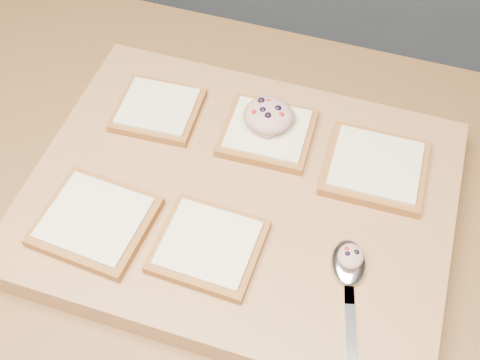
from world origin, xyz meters
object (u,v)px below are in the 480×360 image
object	(u,v)px
bread_far_center	(268,132)
cutting_board	(240,200)
spoon	(349,274)
tuna_salad_dollop	(268,115)

from	to	relation	value
bread_far_center	cutting_board	bearing A→B (deg)	-94.74
bread_far_center	spoon	world-z (taller)	bread_far_center
cutting_board	tuna_salad_dollop	size ratio (longest dim) A/B	7.97
cutting_board	bread_far_center	bearing A→B (deg)	85.26
tuna_salad_dollop	cutting_board	bearing A→B (deg)	-92.99
bread_far_center	tuna_salad_dollop	world-z (taller)	tuna_salad_dollop
bread_far_center	spoon	xyz separation A→B (m)	(0.14, -0.17, -0.00)
tuna_salad_dollop	spoon	xyz separation A→B (m)	(0.15, -0.18, -0.03)
spoon	tuna_salad_dollop	bearing A→B (deg)	129.56
bread_far_center	spoon	distance (m)	0.22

